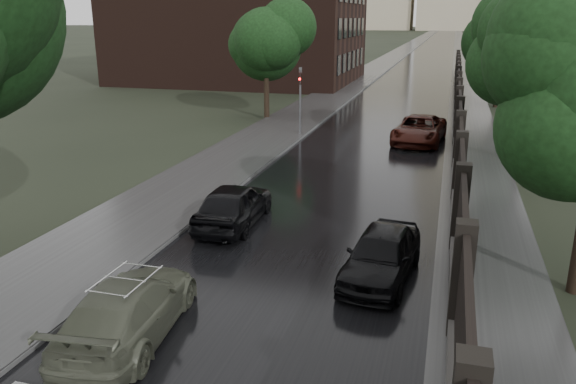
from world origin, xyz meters
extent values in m
cube|color=black|center=(0.00, 190.00, 0.01)|extent=(8.00, 420.00, 0.02)
cube|color=#2D2D2D|center=(-6.00, 190.00, 0.08)|extent=(4.00, 420.00, 0.16)
cube|color=#2D2D2D|center=(5.50, 190.00, 0.04)|extent=(3.00, 420.00, 0.08)
cube|color=#383533|center=(4.60, 32.00, 0.25)|extent=(0.40, 75.00, 0.50)
cube|color=black|center=(4.60, 32.00, 1.50)|extent=(0.15, 75.00, 2.00)
cube|color=black|center=(4.60, 70.00, 1.35)|extent=(0.45, 0.45, 2.70)
cylinder|color=black|center=(-8.00, 30.00, 2.93)|extent=(0.36, 0.36, 5.85)
sphere|color=black|center=(-8.00, 30.00, 5.27)|extent=(4.25, 4.25, 4.25)
cylinder|color=black|center=(7.50, 22.00, 2.76)|extent=(0.36, 0.36, 5.53)
sphere|color=black|center=(7.50, 22.00, 4.97)|extent=(4.08, 4.08, 4.08)
cylinder|color=black|center=(7.50, 40.00, 2.76)|extent=(0.36, 0.36, 5.53)
sphere|color=black|center=(7.50, 40.00, 4.97)|extent=(4.08, 4.08, 4.08)
cylinder|color=#59595E|center=(-4.30, 25.00, 1.50)|extent=(0.12, 0.12, 3.00)
imported|color=#59595E|center=(-4.30, 25.00, 3.50)|extent=(0.16, 0.20, 1.00)
sphere|color=#FF0C0C|center=(-4.30, 24.85, 3.35)|extent=(0.14, 0.14, 0.14)
imported|color=#505343|center=(-2.33, 2.98, 0.68)|extent=(2.47, 4.89, 1.36)
imported|color=black|center=(-2.66, 10.12, 0.74)|extent=(1.88, 4.38, 1.47)
imported|color=black|center=(2.62, 7.41, 0.70)|extent=(2.08, 4.26, 1.40)
imported|color=#33100B|center=(2.55, 25.04, 0.76)|extent=(3.00, 5.66, 1.52)
camera|label=1|loc=(4.03, -6.53, 6.78)|focal=35.00mm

